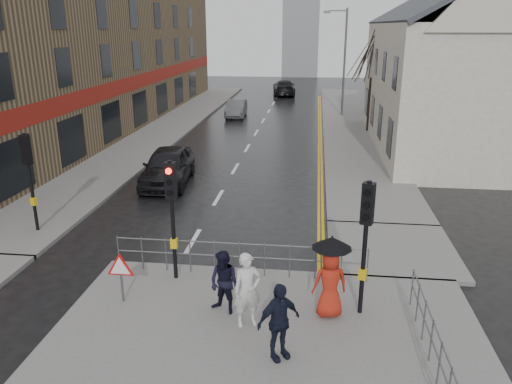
% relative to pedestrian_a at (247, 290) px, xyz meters
% --- Properties ---
extents(ground, '(120.00, 120.00, 0.00)m').
position_rel_pedestrian_a_xyz_m(ground, '(-2.51, 1.85, -1.05)').
color(ground, black).
rests_on(ground, ground).
extents(near_pavement, '(10.00, 9.00, 0.14)m').
position_rel_pedestrian_a_xyz_m(near_pavement, '(0.49, -1.65, -0.98)').
color(near_pavement, '#605E5B').
rests_on(near_pavement, ground).
extents(left_pavement, '(4.00, 44.00, 0.14)m').
position_rel_pedestrian_a_xyz_m(left_pavement, '(-9.01, 24.85, -0.98)').
color(left_pavement, '#605E5B').
rests_on(left_pavement, ground).
extents(right_pavement, '(4.00, 40.00, 0.14)m').
position_rel_pedestrian_a_xyz_m(right_pavement, '(3.99, 26.85, -0.98)').
color(right_pavement, '#605E5B').
rests_on(right_pavement, ground).
extents(pavement_bridge_right, '(4.00, 4.20, 0.14)m').
position_rel_pedestrian_a_xyz_m(pavement_bridge_right, '(3.99, 4.85, -0.98)').
color(pavement_bridge_right, '#605E5B').
rests_on(pavement_bridge_right, ground).
extents(building_left_terrace, '(8.00, 42.00, 10.00)m').
position_rel_pedestrian_a_xyz_m(building_left_terrace, '(-14.51, 23.85, 3.95)').
color(building_left_terrace, '#7B6446').
rests_on(building_left_terrace, ground).
extents(building_right_cream, '(9.00, 16.40, 10.10)m').
position_rel_pedestrian_a_xyz_m(building_right_cream, '(9.49, 19.85, 3.73)').
color(building_right_cream, beige).
rests_on(building_right_cream, ground).
extents(church_tower, '(5.00, 5.00, 18.00)m').
position_rel_pedestrian_a_xyz_m(church_tower, '(-1.01, 63.85, 7.95)').
color(church_tower, gray).
rests_on(church_tower, ground).
extents(traffic_signal_near_left, '(0.28, 0.27, 3.40)m').
position_rel_pedestrian_a_xyz_m(traffic_signal_near_left, '(-2.31, 2.04, 1.41)').
color(traffic_signal_near_left, black).
rests_on(traffic_signal_near_left, near_pavement).
extents(traffic_signal_near_right, '(0.34, 0.33, 3.40)m').
position_rel_pedestrian_a_xyz_m(traffic_signal_near_right, '(2.69, 0.84, 1.41)').
color(traffic_signal_near_right, black).
rests_on(traffic_signal_near_right, near_pavement).
extents(traffic_signal_far_left, '(0.34, 0.33, 3.40)m').
position_rel_pedestrian_a_xyz_m(traffic_signal_far_left, '(-8.01, 4.85, 1.41)').
color(traffic_signal_far_left, black).
rests_on(traffic_signal_far_left, left_pavement).
extents(guard_railing_front, '(7.14, 0.04, 1.00)m').
position_rel_pedestrian_a_xyz_m(guard_railing_front, '(-0.56, 2.45, -0.19)').
color(guard_railing_front, '#595B5E').
rests_on(guard_railing_front, near_pavement).
extents(guard_railing_side, '(0.04, 4.54, 1.00)m').
position_rel_pedestrian_a_xyz_m(guard_railing_side, '(3.99, -0.90, -0.20)').
color(guard_railing_side, '#595B5E').
rests_on(guard_railing_side, near_pavement).
extents(warning_sign, '(0.80, 0.07, 1.35)m').
position_rel_pedestrian_a_xyz_m(warning_sign, '(-3.31, 0.64, -0.01)').
color(warning_sign, '#595B5E').
rests_on(warning_sign, near_pavement).
extents(street_lamp, '(1.83, 0.25, 8.00)m').
position_rel_pedestrian_a_xyz_m(street_lamp, '(3.31, 29.85, 3.66)').
color(street_lamp, '#595B5E').
rests_on(street_lamp, right_pavement).
extents(tree_near, '(2.40, 2.40, 6.58)m').
position_rel_pedestrian_a_xyz_m(tree_near, '(4.99, 23.85, 4.09)').
color(tree_near, '#2D2219').
rests_on(tree_near, right_pavement).
extents(tree_far, '(2.40, 2.40, 5.64)m').
position_rel_pedestrian_a_xyz_m(tree_far, '(5.49, 31.85, 3.38)').
color(tree_far, '#2D2219').
rests_on(tree_far, right_pavement).
extents(pedestrian_a, '(0.78, 0.67, 1.81)m').
position_rel_pedestrian_a_xyz_m(pedestrian_a, '(0.00, 0.00, 0.00)').
color(pedestrian_a, beige).
rests_on(pedestrian_a, near_pavement).
extents(pedestrian_b, '(0.97, 0.89, 1.61)m').
position_rel_pedestrian_a_xyz_m(pedestrian_b, '(-0.63, 0.47, -0.10)').
color(pedestrian_b, black).
rests_on(pedestrian_b, near_pavement).
extents(pedestrian_with_umbrella, '(0.96, 0.96, 2.07)m').
position_rel_pedestrian_a_xyz_m(pedestrian_with_umbrella, '(1.91, 0.63, 0.22)').
color(pedestrian_with_umbrella, '#AD2314').
rests_on(pedestrian_with_umbrella, near_pavement).
extents(pedestrian_d, '(1.07, 0.95, 1.74)m').
position_rel_pedestrian_a_xyz_m(pedestrian_d, '(0.82, -1.15, -0.04)').
color(pedestrian_d, black).
rests_on(pedestrian_d, near_pavement).
extents(car_parked, '(2.31, 4.97, 1.65)m').
position_rel_pedestrian_a_xyz_m(car_parked, '(-5.15, 11.01, -0.22)').
color(car_parked, black).
rests_on(car_parked, ground).
extents(car_mid, '(1.55, 4.06, 1.32)m').
position_rel_pedestrian_a_xyz_m(car_mid, '(-4.82, 28.83, -0.39)').
color(car_mid, '#494B4E').
rests_on(car_mid, ground).
extents(car_far, '(2.73, 5.55, 1.55)m').
position_rel_pedestrian_a_xyz_m(car_far, '(-1.92, 42.18, -0.27)').
color(car_far, black).
rests_on(car_far, ground).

